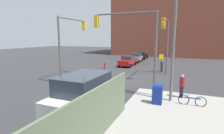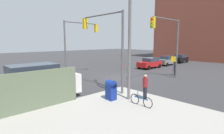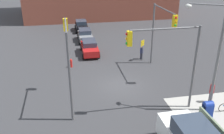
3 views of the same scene
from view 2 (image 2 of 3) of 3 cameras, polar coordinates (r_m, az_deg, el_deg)
ground_plane at (r=20.38m, az=2.77°, el=-3.42°), size 120.00×120.00×0.00m
traffic_signal_nw_corner at (r=19.29m, az=17.97°, el=9.35°), size 5.35×0.36×6.50m
traffic_signal_se_corner at (r=21.75m, az=-10.87°, el=9.35°), size 4.88×0.36×6.50m
traffic_signal_ne_corner at (r=15.06m, az=-2.23°, el=10.16°), size 0.36×5.33×6.50m
street_lamp_corner at (r=12.57m, az=5.21°, el=10.88°), size 1.59×2.35×8.00m
warning_sign_two_way at (r=22.37m, az=19.53°, el=1.41°), size 0.48×0.48×2.40m
mailbox_blue at (r=12.50m, az=-0.32°, el=-7.31°), size 0.56×0.64×1.43m
fire_hydrant at (r=26.73m, az=3.69°, el=0.41°), size 0.26×0.26×0.94m
coupe_black at (r=37.27m, az=21.34°, el=2.63°), size 3.82×2.02×1.62m
coupe_gray at (r=32.45m, az=17.41°, el=2.07°), size 3.96×2.02×1.62m
hatchback_red at (r=28.01m, az=12.28°, el=1.34°), size 4.36×2.02×1.62m
van_white_delivery at (r=13.07m, az=-22.84°, el=-4.94°), size 5.40×2.32×2.62m
pedestrian_crossing at (r=12.96m, az=10.79°, el=-6.12°), size 0.36×0.36×1.78m
pedestrian_waiting at (r=22.81m, az=20.02°, el=-0.63°), size 0.36×0.36×1.55m
bicycle_leaning_on_fence at (r=11.65m, az=9.44°, el=-10.75°), size 0.05×1.75×0.97m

